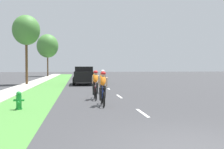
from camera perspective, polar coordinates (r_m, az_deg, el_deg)
The scene contains 12 objects.
ground_plane at distance 25.52m, azimuth -1.99°, elevation -2.26°, with size 120.00×120.00×0.00m, color #38383A.
grass_verge at distance 25.51m, azimuth -13.09°, elevation -2.30°, with size 2.64×70.00×0.01m, color #478438.
sidewalk_concrete at distance 25.82m, azimuth -18.00°, elevation -2.29°, with size 1.80×70.00×0.10m, color #B2ADA3.
lane_markings_center at distance 29.49m, azimuth -2.75°, elevation -1.71°, with size 0.12×52.20×0.01m.
fire_hydrant_green at distance 11.56m, azimuth -19.82°, elevation -5.43°, with size 0.44×0.38×0.76m.
cyclist_lead at distance 11.93m, azimuth -2.06°, elevation -2.98°, with size 0.42×1.72×1.58m.
cyclist_trailing at distance 14.24m, azimuth -3.68°, elevation -2.21°, with size 0.42×1.72×1.58m.
cyclist_distant at distance 17.35m, azimuth -2.13°, elevation -1.49°, with size 0.42×1.72×1.58m.
suv_black at distance 26.00m, azimuth -6.25°, elevation -0.10°, with size 2.15×4.70×1.79m.
sedan_maroon at distance 37.36m, azimuth -6.73°, elevation 0.20°, with size 1.98×4.30×1.52m.
street_tree_near at distance 27.34m, azimuth -18.35°, elevation 9.18°, with size 2.68×2.68×6.88m.
street_tree_far at distance 48.78m, azimuth -13.99°, elevation 6.10°, with size 3.87×3.87×7.65m.
Camera 1 is at (-2.49, -5.33, 1.81)m, focal length 41.56 mm.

